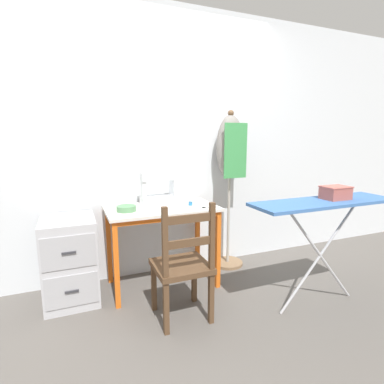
% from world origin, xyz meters
% --- Properties ---
extents(ground_plane, '(14.00, 14.00, 0.00)m').
position_xyz_m(ground_plane, '(0.00, 0.00, 0.00)').
color(ground_plane, '#5B5651').
extents(wall_back, '(10.00, 0.05, 2.55)m').
position_xyz_m(wall_back, '(0.00, 0.61, 1.27)').
color(wall_back, silver).
rests_on(wall_back, ground_plane).
extents(sewing_table, '(0.97, 0.54, 0.74)m').
position_xyz_m(sewing_table, '(0.00, 0.26, 0.63)').
color(sewing_table, silver).
rests_on(sewing_table, ground_plane).
extents(sewing_machine, '(0.38, 0.17, 0.33)m').
position_xyz_m(sewing_machine, '(0.05, 0.34, 0.88)').
color(sewing_machine, white).
rests_on(sewing_machine, sewing_table).
extents(fabric_bowl, '(0.16, 0.16, 0.05)m').
position_xyz_m(fabric_bowl, '(-0.32, 0.24, 0.76)').
color(fabric_bowl, '#56895B').
rests_on(fabric_bowl, sewing_table).
extents(scissors, '(0.13, 0.07, 0.01)m').
position_xyz_m(scissors, '(0.36, 0.09, 0.74)').
color(scissors, silver).
rests_on(scissors, sewing_table).
extents(thread_spool_near_machine, '(0.04, 0.04, 0.04)m').
position_xyz_m(thread_spool_near_machine, '(0.26, 0.23, 0.76)').
color(thread_spool_near_machine, '#2875C1').
rests_on(thread_spool_near_machine, sewing_table).
extents(wooden_chair, '(0.40, 0.38, 0.90)m').
position_xyz_m(wooden_chair, '(-0.01, -0.29, 0.42)').
color(wooden_chair, '#513823').
rests_on(wooden_chair, ground_plane).
extents(filing_cabinet, '(0.41, 0.49, 0.70)m').
position_xyz_m(filing_cabinet, '(-0.78, 0.31, 0.35)').
color(filing_cabinet, '#B7B7BC').
rests_on(filing_cabinet, ground_plane).
extents(dress_form, '(0.32, 0.32, 1.60)m').
position_xyz_m(dress_form, '(0.77, 0.44, 1.14)').
color(dress_form, '#846647').
rests_on(dress_form, ground_plane).
extents(ironing_board, '(1.19, 0.33, 0.87)m').
position_xyz_m(ironing_board, '(1.06, -0.52, 0.82)').
color(ironing_board, '#3D6BAD').
rests_on(ironing_board, ground_plane).
extents(storage_box, '(0.21, 0.16, 0.10)m').
position_xyz_m(storage_box, '(1.18, -0.51, 0.92)').
color(storage_box, '#AD564C').
rests_on(storage_box, ironing_board).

